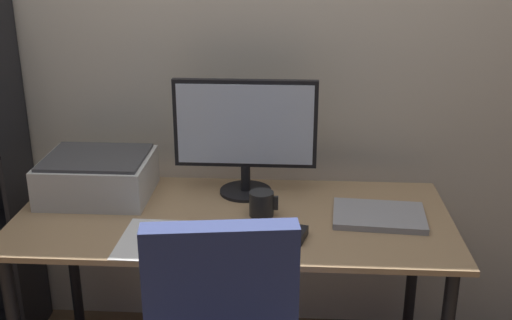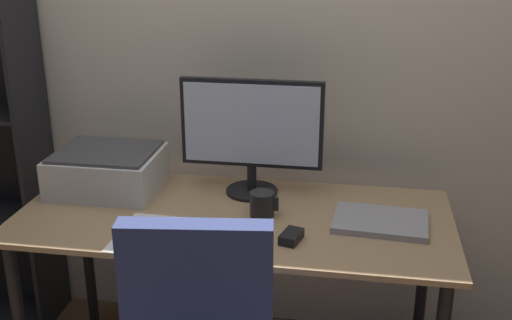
{
  "view_description": "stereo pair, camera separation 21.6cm",
  "coord_description": "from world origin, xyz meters",
  "px_view_note": "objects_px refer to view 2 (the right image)",
  "views": [
    {
      "loc": [
        0.21,
        -2.04,
        1.71
      ],
      "look_at": [
        0.08,
        -0.01,
        0.96
      ],
      "focal_mm": 44.35,
      "sensor_mm": 36.0,
      "label": 1
    },
    {
      "loc": [
        0.42,
        -2.02,
        1.71
      ],
      "look_at": [
        0.08,
        -0.01,
        0.96
      ],
      "focal_mm": 44.35,
      "sensor_mm": 36.0,
      "label": 2
    }
  ],
  "objects_px": {
    "monitor": "(252,130)",
    "mouse": "(291,237)",
    "coffee_mug": "(262,204)",
    "printer": "(108,170)",
    "keyboard": "(219,232)",
    "desk": "(234,236)",
    "laptop": "(380,221)"
  },
  "relations": [
    {
      "from": "desk",
      "to": "printer",
      "type": "xyz_separation_m",
      "value": [
        -0.53,
        0.15,
        0.17
      ]
    },
    {
      "from": "keyboard",
      "to": "laptop",
      "type": "height_order",
      "value": "laptop"
    },
    {
      "from": "desk",
      "to": "printer",
      "type": "bearing_deg",
      "value": 164.33
    },
    {
      "from": "monitor",
      "to": "mouse",
      "type": "height_order",
      "value": "monitor"
    },
    {
      "from": "keyboard",
      "to": "coffee_mug",
      "type": "distance_m",
      "value": 0.21
    },
    {
      "from": "desk",
      "to": "keyboard",
      "type": "bearing_deg",
      "value": -95.36
    },
    {
      "from": "desk",
      "to": "coffee_mug",
      "type": "height_order",
      "value": "coffee_mug"
    },
    {
      "from": "keyboard",
      "to": "mouse",
      "type": "relative_size",
      "value": 3.02
    },
    {
      "from": "desk",
      "to": "laptop",
      "type": "bearing_deg",
      "value": 0.56
    },
    {
      "from": "coffee_mug",
      "to": "printer",
      "type": "relative_size",
      "value": 0.26
    },
    {
      "from": "laptop",
      "to": "printer",
      "type": "height_order",
      "value": "printer"
    },
    {
      "from": "keyboard",
      "to": "mouse",
      "type": "xyz_separation_m",
      "value": [
        0.24,
        -0.0,
        0.01
      ]
    },
    {
      "from": "coffee_mug",
      "to": "printer",
      "type": "bearing_deg",
      "value": 167.51
    },
    {
      "from": "desk",
      "to": "monitor",
      "type": "xyz_separation_m",
      "value": [
        0.03,
        0.21,
        0.34
      ]
    },
    {
      "from": "monitor",
      "to": "laptop",
      "type": "distance_m",
      "value": 0.58
    },
    {
      "from": "mouse",
      "to": "coffee_mug",
      "type": "distance_m",
      "value": 0.22
    },
    {
      "from": "keyboard",
      "to": "printer",
      "type": "xyz_separation_m",
      "value": [
        -0.51,
        0.31,
        0.07
      ]
    },
    {
      "from": "keyboard",
      "to": "coffee_mug",
      "type": "bearing_deg",
      "value": 57.71
    },
    {
      "from": "desk",
      "to": "coffee_mug",
      "type": "bearing_deg",
      "value": 4.56
    },
    {
      "from": "mouse",
      "to": "coffee_mug",
      "type": "height_order",
      "value": "coffee_mug"
    },
    {
      "from": "keyboard",
      "to": "printer",
      "type": "distance_m",
      "value": 0.61
    },
    {
      "from": "keyboard",
      "to": "monitor",
      "type": "bearing_deg",
      "value": 84.88
    },
    {
      "from": "monitor",
      "to": "mouse",
      "type": "xyz_separation_m",
      "value": [
        0.2,
        -0.38,
        -0.24
      ]
    },
    {
      "from": "monitor",
      "to": "keyboard",
      "type": "distance_m",
      "value": 0.45
    },
    {
      "from": "coffee_mug",
      "to": "laptop",
      "type": "xyz_separation_m",
      "value": [
        0.41,
        -0.0,
        -0.03
      ]
    },
    {
      "from": "mouse",
      "to": "printer",
      "type": "distance_m",
      "value": 0.82
    },
    {
      "from": "keyboard",
      "to": "mouse",
      "type": "height_order",
      "value": "mouse"
    },
    {
      "from": "mouse",
      "to": "printer",
      "type": "bearing_deg",
      "value": 172.43
    },
    {
      "from": "desk",
      "to": "coffee_mug",
      "type": "xyz_separation_m",
      "value": [
        0.1,
        0.01,
        0.13
      ]
    },
    {
      "from": "monitor",
      "to": "coffee_mug",
      "type": "distance_m",
      "value": 0.3
    },
    {
      "from": "laptop",
      "to": "keyboard",
      "type": "bearing_deg",
      "value": -157.85
    },
    {
      "from": "monitor",
      "to": "mouse",
      "type": "relative_size",
      "value": 5.59
    }
  ]
}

